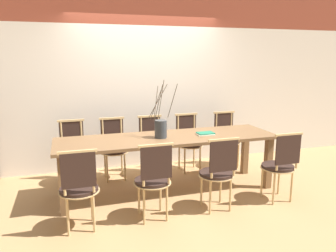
{
  "coord_description": "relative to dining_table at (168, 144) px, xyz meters",
  "views": [
    {
      "loc": [
        -1.29,
        -4.12,
        1.84
      ],
      "look_at": [
        0.0,
        0.0,
        0.93
      ],
      "focal_mm": 35.0,
      "sensor_mm": 36.0,
      "label": 1
    }
  ],
  "objects": [
    {
      "name": "chair_far_left",
      "position": [
        -0.64,
        0.74,
        -0.18
      ],
      "size": [
        0.43,
        0.43,
        0.93
      ],
      "rotation": [
        0.0,
        0.0,
        3.14
      ],
      "color": "black",
      "rests_on": "ground_plane"
    },
    {
      "name": "chair_near_center",
      "position": [
        0.4,
        -0.74,
        -0.18
      ],
      "size": [
        0.43,
        0.43,
        0.93
      ],
      "color": "black",
      "rests_on": "ground_plane"
    },
    {
      "name": "wall_rear",
      "position": [
        0.0,
        1.28,
        0.92
      ],
      "size": [
        12.0,
        0.06,
        3.2
      ],
      "color": "beige",
      "rests_on": "ground_plane"
    },
    {
      "name": "chair_far_center",
      "position": [
        -0.04,
        0.74,
        -0.18
      ],
      "size": [
        0.43,
        0.43,
        0.93
      ],
      "rotation": [
        0.0,
        0.0,
        3.14
      ],
      "color": "black",
      "rests_on": "ground_plane"
    },
    {
      "name": "chair_far_leftend",
      "position": [
        -1.24,
        0.74,
        -0.18
      ],
      "size": [
        0.43,
        0.43,
        0.93
      ],
      "rotation": [
        0.0,
        0.0,
        3.14
      ],
      "color": "black",
      "rests_on": "ground_plane"
    },
    {
      "name": "vase_centerpiece",
      "position": [
        -0.11,
        -0.02,
        0.23
      ],
      "size": [
        0.32,
        0.34,
        0.77
      ],
      "color": "#33383D",
      "rests_on": "dining_table"
    },
    {
      "name": "chair_near_left",
      "position": [
        -0.4,
        -0.74,
        -0.18
      ],
      "size": [
        0.43,
        0.43,
        0.93
      ],
      "color": "black",
      "rests_on": "ground_plane"
    },
    {
      "name": "chair_far_right",
      "position": [
        0.59,
        0.74,
        -0.18
      ],
      "size": [
        0.43,
        0.43,
        0.93
      ],
      "rotation": [
        0.0,
        0.0,
        3.14
      ],
      "color": "black",
      "rests_on": "ground_plane"
    },
    {
      "name": "ground_plane",
      "position": [
        0.0,
        0.0,
        -0.68
      ],
      "size": [
        16.0,
        16.0,
        0.0
      ],
      "primitive_type": "plane",
      "color": "#A87F51"
    },
    {
      "name": "book_stack",
      "position": [
        0.53,
        -0.04,
        0.11
      ],
      "size": [
        0.25,
        0.2,
        0.03
      ],
      "color": "beige",
      "rests_on": "dining_table"
    },
    {
      "name": "chair_far_rightend",
      "position": [
        1.28,
        0.74,
        -0.18
      ],
      "size": [
        0.43,
        0.43,
        0.93
      ],
      "rotation": [
        0.0,
        0.0,
        3.14
      ],
      "color": "black",
      "rests_on": "ground_plane"
    },
    {
      "name": "chair_near_leftend",
      "position": [
        -1.22,
        -0.74,
        -0.18
      ],
      "size": [
        0.43,
        0.43,
        0.93
      ],
      "color": "black",
      "rests_on": "ground_plane"
    },
    {
      "name": "dining_table",
      "position": [
        0.0,
        0.0,
        0.0
      ],
      "size": [
        2.99,
        0.84,
        0.78
      ],
      "color": "brown",
      "rests_on": "ground_plane"
    },
    {
      "name": "chair_near_right",
      "position": [
        1.27,
        -0.74,
        -0.18
      ],
      "size": [
        0.43,
        0.43,
        0.93
      ],
      "color": "black",
      "rests_on": "ground_plane"
    }
  ]
}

